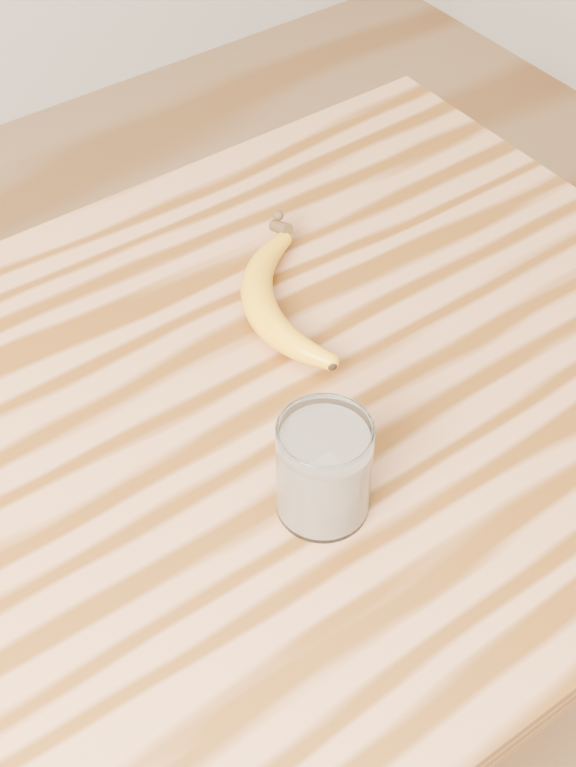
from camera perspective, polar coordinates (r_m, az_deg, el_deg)
room at (r=0.77m, az=-6.56°, el=19.28°), size 4.04×4.04×2.70m
table at (r=1.15m, az=-4.15°, el=-7.17°), size 1.20×0.80×0.90m
smoothie_glass at (r=0.96m, az=1.92°, el=-4.67°), size 0.09×0.09×0.11m
banana at (r=1.16m, az=-1.59°, el=4.22°), size 0.22×0.32×0.04m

